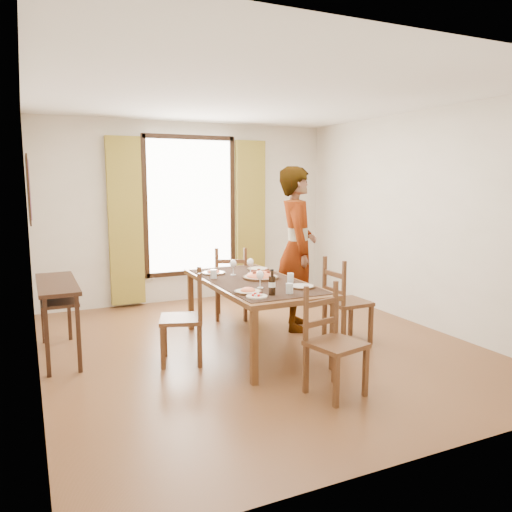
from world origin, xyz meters
name	(u,v)px	position (x,y,z in m)	size (l,w,h in m)	color
ground	(259,346)	(0.00, 0.00, 0.00)	(5.00, 5.00, 0.00)	#55371A
room_shell	(254,208)	(0.00, 0.13, 1.54)	(4.60, 5.10, 2.74)	silver
console_table	(57,293)	(-2.03, 0.60, 0.68)	(0.38, 1.20, 0.80)	black
dining_table	(254,286)	(-0.06, 0.02, 0.70)	(0.97, 2.00, 0.76)	brown
chair_west	(185,320)	(-0.88, -0.11, 0.44)	(0.53, 0.53, 0.95)	brown
chair_north	(231,285)	(0.16, 1.20, 0.45)	(0.57, 0.57, 0.98)	brown
chair_south	(333,344)	(0.06, -1.38, 0.44)	(0.50, 0.50, 0.95)	brown
chair_east	(345,303)	(0.95, -0.28, 0.46)	(0.44, 0.44, 0.98)	brown
man	(297,249)	(0.74, 0.47, 1.00)	(0.74, 0.86, 2.01)	#92959A
plate_sw	(248,290)	(-0.36, -0.51, 0.78)	(0.27, 0.27, 0.05)	silver
plate_se	(302,285)	(0.24, -0.52, 0.78)	(0.27, 0.27, 0.05)	silver
plate_nw	(213,271)	(-0.32, 0.57, 0.78)	(0.27, 0.27, 0.05)	silver
plate_ne	(258,268)	(0.26, 0.59, 0.78)	(0.27, 0.27, 0.05)	silver
pasta_platter	(260,274)	(0.05, 0.08, 0.81)	(0.40, 0.40, 0.10)	red
caprese_plate	(257,295)	(-0.36, -0.72, 0.78)	(0.20, 0.20, 0.04)	silver
wine_glass_a	(260,279)	(-0.16, -0.37, 0.85)	(0.08, 0.08, 0.18)	white
wine_glass_b	(250,266)	(0.07, 0.39, 0.85)	(0.08, 0.08, 0.18)	white
wine_glass_c	(233,267)	(-0.15, 0.39, 0.85)	(0.08, 0.08, 0.18)	white
tumbler_a	(290,278)	(0.26, -0.24, 0.81)	(0.07, 0.07, 0.10)	silver
tumbler_b	(214,274)	(-0.42, 0.30, 0.81)	(0.07, 0.07, 0.10)	silver
tumbler_c	(290,288)	(-0.01, -0.71, 0.81)	(0.07, 0.07, 0.10)	silver
wine_bottle	(272,282)	(-0.19, -0.69, 0.88)	(0.07, 0.07, 0.25)	black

